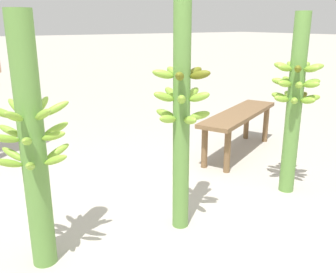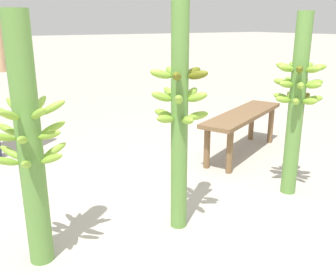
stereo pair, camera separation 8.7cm
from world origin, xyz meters
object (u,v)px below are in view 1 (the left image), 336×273
object	(u,v)px
market_bench	(239,119)
banana_stalk_left	(33,146)
banana_stalk_center	(181,110)
banana_stalk_right	(295,100)

from	to	relation	value
market_bench	banana_stalk_left	bearing A→B (deg)	174.50
banana_stalk_center	market_bench	world-z (taller)	banana_stalk_center
banana_stalk_center	banana_stalk_right	world-z (taller)	banana_stalk_center
banana_stalk_right	market_bench	bearing A→B (deg)	70.82
banana_stalk_right	banana_stalk_center	bearing A→B (deg)	178.18
banana_stalk_left	banana_stalk_center	size ratio (longest dim) A/B	0.89
banana_stalk_center	market_bench	size ratio (longest dim) A/B	1.15
banana_stalk_center	market_bench	xyz separation A→B (m)	(1.38, 0.87, -0.44)
banana_stalk_right	market_bench	size ratio (longest dim) A/B	1.04
banana_stalk_center	market_bench	bearing A→B (deg)	32.31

